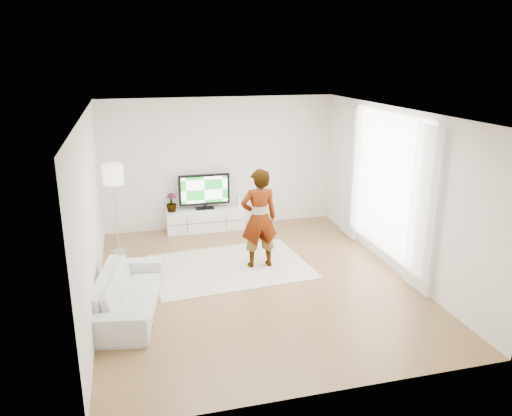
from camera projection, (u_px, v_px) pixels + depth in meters
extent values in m
plane|color=olive|center=(255.00, 281.00, 8.35)|extent=(6.00, 6.00, 0.00)
plane|color=white|center=(255.00, 112.00, 7.53)|extent=(6.00, 6.00, 0.00)
cube|color=silver|center=(91.00, 213.00, 7.33)|extent=(0.02, 6.00, 2.80)
cube|color=silver|center=(396.00, 191.00, 8.54)|extent=(0.02, 6.00, 2.80)
cube|color=silver|center=(220.00, 163.00, 10.71)|extent=(5.00, 0.02, 2.80)
cube|color=silver|center=(327.00, 279.00, 5.16)|extent=(5.00, 0.02, 2.80)
cube|color=white|center=(386.00, 184.00, 8.80)|extent=(0.01, 2.60, 2.50)
cube|color=white|center=(423.00, 211.00, 7.61)|extent=(0.04, 0.70, 2.60)
cube|color=white|center=(351.00, 173.00, 10.01)|extent=(0.04, 0.70, 2.60)
cube|color=white|center=(205.00, 219.00, 10.74)|extent=(1.67, 0.47, 0.47)
cube|color=black|center=(207.00, 223.00, 10.52)|extent=(1.62, 0.00, 0.01)
cube|color=black|center=(187.00, 224.00, 10.42)|extent=(0.01, 0.00, 0.41)
cube|color=black|center=(227.00, 221.00, 10.62)|extent=(0.01, 0.00, 0.41)
cube|color=black|center=(205.00, 208.00, 10.70)|extent=(0.39, 0.21, 0.02)
cube|color=black|center=(205.00, 206.00, 10.69)|extent=(0.08, 0.05, 0.08)
cube|color=black|center=(204.00, 189.00, 10.58)|extent=(1.09, 0.06, 0.66)
cube|color=#168921|center=(205.00, 190.00, 10.55)|extent=(0.99, 0.01, 0.56)
cube|color=white|center=(238.00, 201.00, 10.82)|extent=(0.07, 0.18, 0.24)
cube|color=#4CB2FF|center=(239.00, 201.00, 10.73)|extent=(0.01, 0.00, 0.13)
imported|color=#3F7238|center=(171.00, 203.00, 10.45)|extent=(0.24, 0.24, 0.40)
cube|color=beige|center=(230.00, 267.00, 8.90)|extent=(2.87, 2.17, 0.01)
imported|color=#334772|center=(259.00, 218.00, 8.68)|extent=(0.65, 0.42, 1.77)
imported|color=silver|center=(128.00, 292.00, 7.28)|extent=(1.15, 2.18, 0.61)
cylinder|color=silver|center=(119.00, 251.00, 9.60)|extent=(0.30, 0.30, 0.02)
cylinder|color=silver|center=(117.00, 218.00, 9.40)|extent=(0.04, 0.04, 1.32)
cylinder|color=white|center=(113.00, 174.00, 9.15)|extent=(0.38, 0.38, 0.37)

